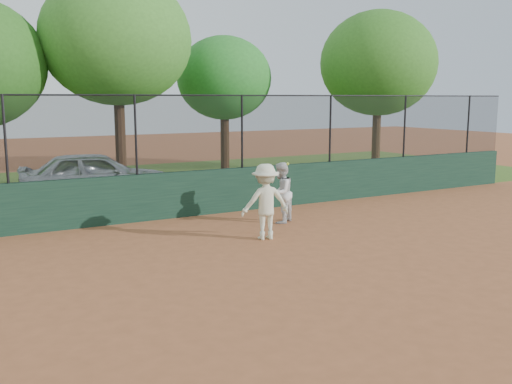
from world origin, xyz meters
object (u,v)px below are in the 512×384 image
player_main (265,202)px  tree_3 (224,78)px  player_second (281,193)px  tree_4 (379,64)px  parked_car (96,176)px  tree_2 (117,40)px

player_main → tree_3: 11.56m
player_second → tree_4: tree_4 is taller
parked_car → tree_3: bearing=-48.0°
parked_car → tree_4: size_ratio=0.67×
parked_car → tree_4: (12.13, 1.16, 3.76)m
player_second → tree_3: size_ratio=0.27×
parked_car → player_main: player_main is taller
player_main → tree_2: tree_2 is taller
tree_2 → player_second: bearing=-76.0°
tree_3 → parked_car: bearing=-149.7°
player_second → player_main: player_main is taller
player_main → tree_2: 9.73m
player_second → tree_4: size_ratio=0.23×
parked_car → tree_3: (6.20, 3.63, 3.13)m
parked_car → tree_2: 4.93m
tree_3 → player_main: bearing=-111.7°
parked_car → player_second: size_ratio=2.93×
tree_2 → tree_4: 10.79m
parked_car → player_main: 7.04m
tree_2 → tree_3: tree_2 is taller
tree_2 → tree_3: 5.20m
tree_4 → tree_3: bearing=157.4°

